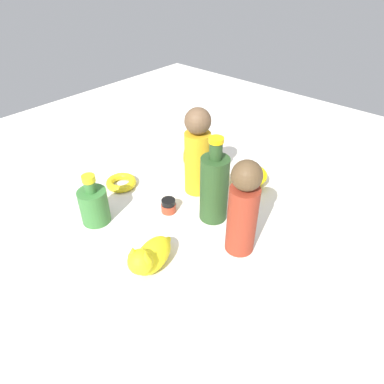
% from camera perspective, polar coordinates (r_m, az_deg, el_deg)
% --- Properties ---
extents(ground, '(2.00, 2.00, 0.00)m').
position_cam_1_polar(ground, '(0.95, -0.00, -2.93)').
color(ground, silver).
extents(cat_figurine, '(0.09, 0.15, 0.09)m').
position_cam_1_polar(cat_figurine, '(0.78, -6.97, -10.49)').
color(cat_figurine, yellow).
rests_on(cat_figurine, ground).
extents(person_figure_adult, '(0.08, 0.08, 0.24)m').
position_cam_1_polar(person_figure_adult, '(0.77, 8.44, -2.74)').
color(person_figure_adult, maroon).
rests_on(person_figure_adult, ground).
extents(bowl, '(0.11, 0.11, 0.05)m').
position_cam_1_polar(bowl, '(1.05, 9.37, 2.59)').
color(bowl, yellow).
rests_on(bowl, ground).
extents(bottle_short, '(0.07, 0.07, 0.14)m').
position_cam_1_polar(bottle_short, '(0.92, -15.90, -1.99)').
color(bottle_short, '#346E31').
rests_on(bottle_short, ground).
extents(bangle, '(0.09, 0.09, 0.02)m').
position_cam_1_polar(bangle, '(1.06, -11.60, 1.54)').
color(bangle, gold).
rests_on(bangle, ground).
extents(nail_polish_jar, '(0.04, 0.04, 0.04)m').
position_cam_1_polar(nail_polish_jar, '(0.94, -3.89, -2.27)').
color(nail_polish_jar, '#A93821').
rests_on(nail_polish_jar, ground).
extents(banana, '(0.13, 0.16, 0.04)m').
position_cam_1_polar(banana, '(1.17, -0.35, 6.60)').
color(banana, '#B88810').
rests_on(banana, ground).
extents(person_figure_child, '(0.08, 0.08, 0.26)m').
position_cam_1_polar(person_figure_child, '(0.96, 0.91, 6.58)').
color(person_figure_child, gold).
rests_on(person_figure_child, ground).
extents(bottle_tall, '(0.07, 0.07, 0.23)m').
position_cam_1_polar(bottle_tall, '(0.87, 3.68, 0.82)').
color(bottle_tall, '#26461F').
rests_on(bottle_tall, ground).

